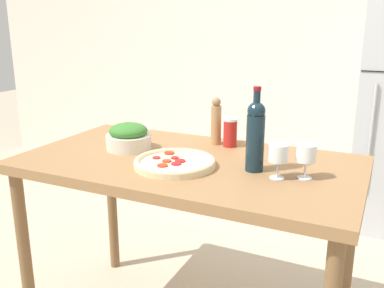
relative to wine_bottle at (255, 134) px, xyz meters
The scene contains 9 objects.
wall_back 2.10m from the wine_bottle, 98.34° to the left, with size 6.40×0.08×2.60m.
prep_counter 0.39m from the wine_bottle, behind, with size 1.46×0.80×0.89m.
wine_bottle is the anchor object (origin of this frame).
wine_glass_near 0.13m from the wine_bottle, 25.64° to the right, with size 0.08×0.08×0.13m.
wine_glass_far 0.21m from the wine_bottle, ahead, with size 0.08×0.08×0.13m.
pepper_mill 0.41m from the wine_bottle, 134.00° to the left, with size 0.05×0.05×0.23m.
salad_bowl 0.63m from the wine_bottle, behind, with size 0.21×0.21×0.12m.
homemade_pizza 0.35m from the wine_bottle, 163.47° to the right, with size 0.34×0.34×0.03m.
salt_canister 0.36m from the wine_bottle, 126.13° to the left, with size 0.07×0.07×0.14m.
Camera 1 is at (0.77, -1.59, 1.46)m, focal length 40.00 mm.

